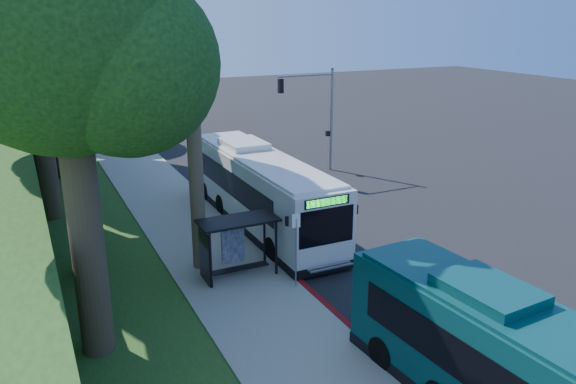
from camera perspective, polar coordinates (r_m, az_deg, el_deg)
ground at (r=28.91m, az=5.94°, el=-3.54°), size 140.00×140.00×0.00m
sidewalk at (r=26.04m, az=-7.95°, el=-5.93°), size 4.50×70.00×0.12m
red_curb at (r=23.44m, az=0.57°, el=-8.52°), size 0.25×30.00×0.13m
grass_verge at (r=29.73m, az=-21.55°, el=-4.07°), size 8.00×70.00×0.06m
bus_shelter at (r=22.88m, az=-5.78°, el=-4.52°), size 3.20×1.51×2.55m
stop_sign_pole at (r=21.62m, az=0.82°, el=-4.98°), size 0.35×0.06×3.17m
traffic_signal_pole at (r=37.99m, az=3.10°, el=8.56°), size 4.10×0.30×7.00m
tree_2 at (r=38.89m, az=-23.17°, el=16.41°), size 8.82×8.40×15.12m
tree_4 at (r=54.90m, az=-23.64°, el=15.53°), size 8.40×8.00×14.14m
tree_5 at (r=62.96m, az=-23.05°, el=14.99°), size 7.35×7.00×12.86m
tree_6 at (r=16.90m, az=-21.52°, el=14.12°), size 7.56×7.20×13.74m
white_bus at (r=28.53m, az=-2.87°, el=0.40°), size 2.93×13.43×4.00m
pickup at (r=33.63m, az=1.65°, el=0.95°), size 3.67×5.79×1.49m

